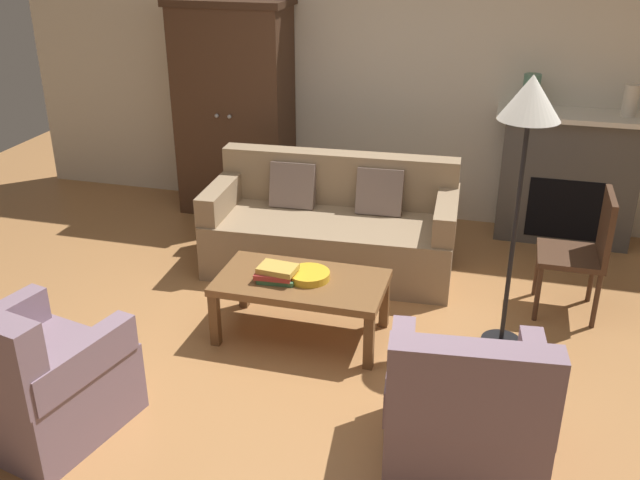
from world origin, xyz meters
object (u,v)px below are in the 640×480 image
object	(u,v)px
armoire	(235,109)
fruit_bowl	(309,275)
floor_lamp	(529,115)
mantel_vase_jade	(531,92)
armchair_near_left	(34,381)
mantel_vase_cream	(630,101)
side_chair_wooden	(585,247)
couch	(332,229)
book_stack	(277,273)
armchair_near_right	(464,415)
fireplace	(567,177)
coffee_table	(301,286)

from	to	relation	value
armoire	fruit_bowl	world-z (taller)	armoire
fruit_bowl	floor_lamp	distance (m)	1.68
mantel_vase_jade	armchair_near_left	bearing A→B (deg)	-125.69
mantel_vase_cream	side_chair_wooden	bearing A→B (deg)	-103.45
fruit_bowl	mantel_vase_cream	xyz separation A→B (m)	(2.05, 2.06, 0.80)
couch	mantel_vase_cream	xyz separation A→B (m)	(2.16, 1.02, 0.93)
book_stack	armchair_near_right	size ratio (longest dim) A/B	0.31
fireplace	book_stack	bearing A→B (deg)	-130.85
book_stack	mantel_vase_jade	distance (m)	2.72
couch	book_stack	bearing A→B (deg)	-94.22
book_stack	side_chair_wooden	xyz separation A→B (m)	(1.94, 0.86, 0.04)
fruit_bowl	mantel_vase_jade	bearing A→B (deg)	57.99
book_stack	floor_lamp	bearing A→B (deg)	11.94
floor_lamp	couch	bearing A→B (deg)	149.26
fireplace	floor_lamp	xyz separation A→B (m)	(-0.42, -1.85, 0.96)
couch	coffee_table	xyz separation A→B (m)	(0.07, -1.06, 0.05)
couch	armchair_near_right	world-z (taller)	armchair_near_right
mantel_vase_jade	armchair_near_right	xyz separation A→B (m)	(-0.19, -3.07, -0.95)
armchair_near_right	side_chair_wooden	xyz separation A→B (m)	(0.65, 1.79, 0.20)
couch	side_chair_wooden	xyz separation A→B (m)	(1.86, -0.26, 0.19)
coffee_table	armchair_near_right	xyz separation A→B (m)	(1.14, -0.99, -0.05)
armoire	armchair_near_right	bearing A→B (deg)	-51.69
mantel_vase_jade	floor_lamp	xyz separation A→B (m)	(-0.04, -1.83, 0.26)
book_stack	fireplace	bearing A→B (deg)	49.15
coffee_table	fruit_bowl	xyz separation A→B (m)	(0.05, 0.02, 0.08)
armoire	armchair_near_left	xyz separation A→B (m)	(0.14, -3.33, -0.66)
armchair_near_left	coffee_table	bearing A→B (deg)	49.96
coffee_table	side_chair_wooden	bearing A→B (deg)	24.20
couch	fruit_bowl	bearing A→B (deg)	-83.90
mantel_vase_cream	floor_lamp	bearing A→B (deg)	-113.49
armchair_near_right	side_chair_wooden	bearing A→B (deg)	70.08
floor_lamp	armoire	bearing A→B (deg)	145.04
mantel_vase_cream	armchair_near_left	distance (m)	4.75
armoire	fireplace	bearing A→B (deg)	1.51
mantel_vase_jade	armchair_near_left	distance (m)	4.28
armoire	couch	xyz separation A→B (m)	(1.17, -0.96, -0.65)
coffee_table	fruit_bowl	size ratio (longest dim) A/B	3.98
coffee_table	armchair_near_right	distance (m)	1.51
armoire	book_stack	size ratio (longest dim) A/B	7.16
couch	coffee_table	world-z (taller)	couch
couch	armchair_near_right	bearing A→B (deg)	-59.48
fruit_bowl	book_stack	world-z (taller)	book_stack
coffee_table	side_chair_wooden	world-z (taller)	side_chair_wooden
side_chair_wooden	floor_lamp	size ratio (longest dim) A/B	0.51
armchair_near_left	armchair_near_right	xyz separation A→B (m)	(2.24, 0.32, 0.00)
side_chair_wooden	floor_lamp	distance (m)	1.26
book_stack	side_chair_wooden	size ratio (longest dim) A/B	0.30
couch	book_stack	size ratio (longest dim) A/B	7.26
mantel_vase_cream	couch	bearing A→B (deg)	-154.75
armoire	mantel_vase_cream	world-z (taller)	armoire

